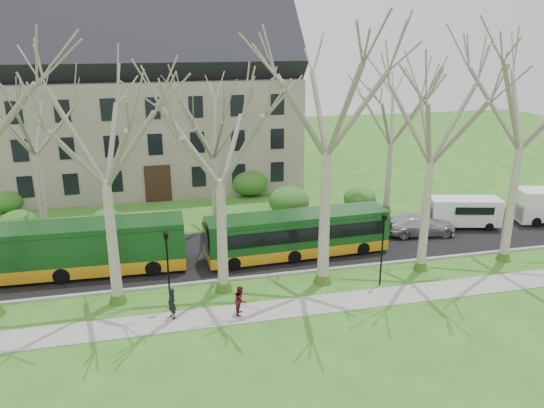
{
  "coord_description": "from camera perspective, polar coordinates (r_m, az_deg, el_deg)",
  "views": [
    {
      "loc": [
        -6.48,
        -26.64,
        14.11
      ],
      "look_at": [
        0.49,
        3.0,
        4.07
      ],
      "focal_mm": 35.0,
      "sensor_mm": 36.0,
      "label": 1
    }
  ],
  "objects": [
    {
      "name": "hedges",
      "position": [
        42.74,
        -10.17,
        0.09
      ],
      "size": [
        30.6,
        8.6,
        2.0
      ],
      "color": "#18561E",
      "rests_on": "ground"
    },
    {
      "name": "tree_row_verge",
      "position": [
        28.6,
        0.28,
        3.86
      ],
      "size": [
        49.0,
        7.0,
        14.0
      ],
      "color": "gray",
      "rests_on": "ground"
    },
    {
      "name": "van_a",
      "position": [
        41.88,
        19.96,
        -0.88
      ],
      "size": [
        5.4,
        3.04,
        2.23
      ],
      "primitive_type": null,
      "rotation": [
        0.0,
        0.0,
        -0.25
      ],
      "color": "white",
      "rests_on": "road"
    },
    {
      "name": "ground",
      "position": [
        30.83,
        0.39,
        -8.99
      ],
      "size": [
        120.0,
        120.0,
        0.0
      ],
      "primitive_type": "plane",
      "color": "#34661D",
      "rests_on": "ground"
    },
    {
      "name": "pedestrian_b",
      "position": [
        27.81,
        -3.4,
        -10.28
      ],
      "size": [
        0.8,
        0.91,
        1.56
      ],
      "primitive_type": "imported",
      "rotation": [
        0.0,
        0.0,
        1.25
      ],
      "color": "#54131F",
      "rests_on": "sidewalk"
    },
    {
      "name": "sedan",
      "position": [
        39.49,
        15.61,
        -2.16
      ],
      "size": [
        5.28,
        2.7,
        1.47
      ],
      "primitive_type": "imported",
      "rotation": [
        0.0,
        0.0,
        1.44
      ],
      "color": "#B1B0B5",
      "rests_on": "road"
    },
    {
      "name": "curb",
      "position": [
        32.1,
        -0.25,
        -7.68
      ],
      "size": [
        80.0,
        0.25,
        0.14
      ],
      "primitive_type": "cube",
      "color": "#A5A39E",
      "rests_on": "ground"
    },
    {
      "name": "building",
      "position": [
        51.0,
        -12.85,
        11.0
      ],
      "size": [
        26.5,
        12.2,
        16.0
      ],
      "color": "gray",
      "rests_on": "ground"
    },
    {
      "name": "bus_lead",
      "position": [
        33.86,
        -20.51,
        -4.5
      ],
      "size": [
        13.09,
        3.09,
        3.25
      ],
      "primitive_type": null,
      "rotation": [
        0.0,
        0.0,
        -0.03
      ],
      "color": "#124017",
      "rests_on": "road"
    },
    {
      "name": "pedestrian_a",
      "position": [
        27.87,
        -10.72,
        -10.47
      ],
      "size": [
        0.59,
        0.7,
        1.62
      ],
      "primitive_type": "imported",
      "rotation": [
        0.0,
        0.0,
        -1.16
      ],
      "color": "black",
      "rests_on": "sidewalk"
    },
    {
      "name": "lamp_row",
      "position": [
        28.85,
        0.87,
        -5.33
      ],
      "size": [
        36.22,
        0.22,
        4.3
      ],
      "color": "black",
      "rests_on": "ground"
    },
    {
      "name": "road",
      "position": [
        35.68,
        -1.7,
        -5.0
      ],
      "size": [
        80.0,
        8.0,
        0.06
      ],
      "primitive_type": "cube",
      "color": "black",
      "rests_on": "ground"
    },
    {
      "name": "bus_follow",
      "position": [
        34.35,
        2.77,
        -3.24
      ],
      "size": [
        11.92,
        3.0,
        2.96
      ],
      "primitive_type": null,
      "rotation": [
        0.0,
        0.0,
        0.05
      ],
      "color": "#124017",
      "rests_on": "road"
    },
    {
      "name": "tree_row_far",
      "position": [
        38.84,
        -5.37,
        6.11
      ],
      "size": [
        33.0,
        7.0,
        12.0
      ],
      "color": "gray",
      "rests_on": "ground"
    },
    {
      "name": "sidewalk",
      "position": [
        28.68,
        1.59,
        -11.16
      ],
      "size": [
        70.0,
        2.0,
        0.06
      ],
      "primitive_type": "cube",
      "color": "gray",
      "rests_on": "ground"
    }
  ]
}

